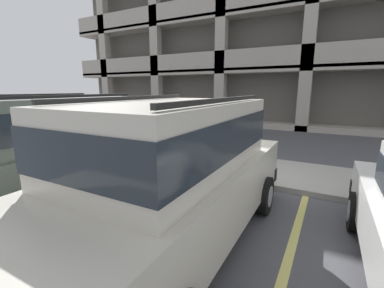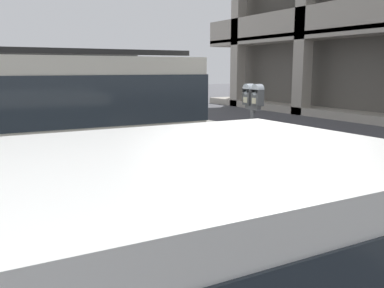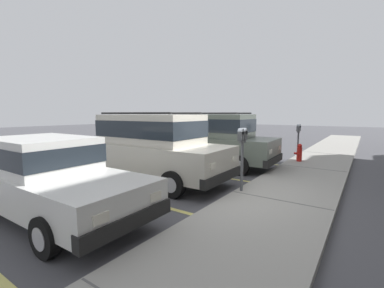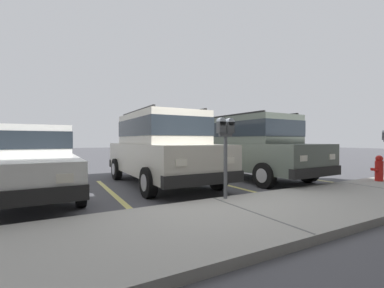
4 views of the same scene
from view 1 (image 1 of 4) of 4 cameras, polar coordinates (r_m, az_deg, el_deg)
ground_plane at (r=5.89m, az=8.90°, el=-9.77°), size 80.00×80.00×0.10m
sidewalk at (r=7.02m, az=12.57°, el=-5.33°), size 40.00×2.20×0.12m
parking_stall_lines at (r=4.34m, az=21.91°, el=-18.22°), size 12.08×4.80×0.01m
silver_suv at (r=3.44m, az=-4.05°, el=-5.55°), size 2.06×4.80×2.03m
red_sedan at (r=5.74m, az=-27.41°, el=0.27°), size 2.15×4.85×2.03m
parking_meter_near at (r=5.93m, az=8.81°, el=3.54°), size 0.35×0.12×1.54m
parking_meter_far at (r=9.74m, az=-26.52°, el=5.23°), size 0.35×0.12×1.42m
parking_garage at (r=19.88m, az=26.33°, el=22.26°), size 32.00×10.00×13.25m
fire_hydrant at (r=9.19m, az=-20.88°, el=0.85°), size 0.30×0.30×0.70m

